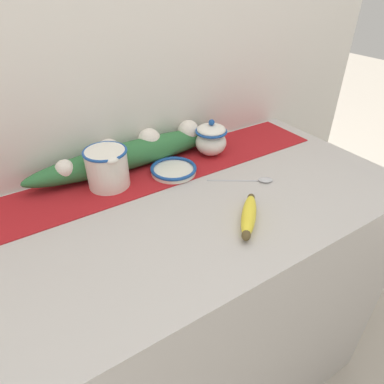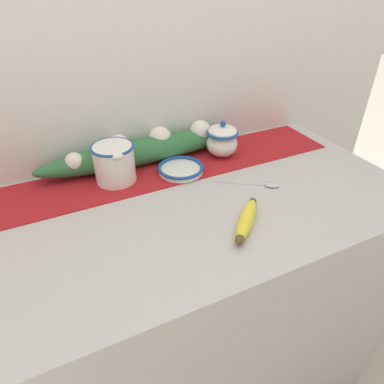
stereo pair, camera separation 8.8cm
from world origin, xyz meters
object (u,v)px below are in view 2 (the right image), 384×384
object	(u,v)px
cream_pitcher	(114,162)
banana	(246,220)
sugar_bowl	(222,140)
spoon	(268,185)
small_dish	(181,169)

from	to	relation	value
cream_pitcher	banana	xyz separation A→B (m)	(0.23, -0.35, -0.05)
banana	cream_pitcher	bearing A→B (deg)	123.71
sugar_bowl	spoon	xyz separation A→B (m)	(0.03, -0.22, -0.05)
cream_pitcher	small_dish	size ratio (longest dim) A/B	1.01
small_dish	banana	distance (m)	0.31
sugar_bowl	spoon	distance (m)	0.23
cream_pitcher	small_dish	xyz separation A→B (m)	(0.19, -0.04, -0.05)
cream_pitcher	spoon	distance (m)	0.45
banana	spoon	xyz separation A→B (m)	(0.16, 0.12, -0.01)
banana	small_dish	bearing A→B (deg)	97.34
small_dish	cream_pitcher	bearing A→B (deg)	167.92
spoon	banana	bearing A→B (deg)	-107.77
cream_pitcher	spoon	size ratio (longest dim) A/B	0.83
spoon	small_dish	bearing A→B (deg)	171.08
small_dish	banana	world-z (taller)	banana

